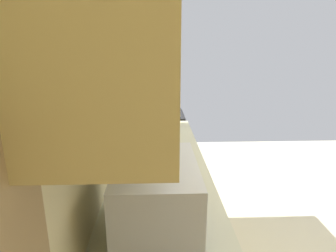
% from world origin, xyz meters
% --- Properties ---
extents(wall_back, '(4.07, 0.12, 2.64)m').
position_xyz_m(wall_back, '(0.00, 1.54, 1.32)').
color(wall_back, beige).
rests_on(wall_back, ground_plane).
extents(upper_cabinets, '(1.81, 0.34, 0.73)m').
position_xyz_m(upper_cabinets, '(-0.34, 1.31, 1.82)').
color(upper_cabinets, tan).
extents(oven_range, '(0.62, 0.64, 1.10)m').
position_xyz_m(oven_range, '(1.59, 1.17, 0.47)').
color(oven_range, black).
rests_on(oven_range, ground_plane).
extents(microwave, '(0.50, 0.35, 0.34)m').
position_xyz_m(microwave, '(-0.68, 1.18, 1.09)').
color(microwave, '#B7BABF').
rests_on(microwave, counter_run).
extents(bowl, '(0.12, 0.12, 0.06)m').
position_xyz_m(bowl, '(0.39, 1.11, 0.95)').
color(bowl, silver).
rests_on(bowl, counter_run).
extents(kettle, '(0.17, 0.12, 0.15)m').
position_xyz_m(kettle, '(0.70, 1.11, 0.98)').
color(kettle, '#B7BABF').
rests_on(kettle, counter_run).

